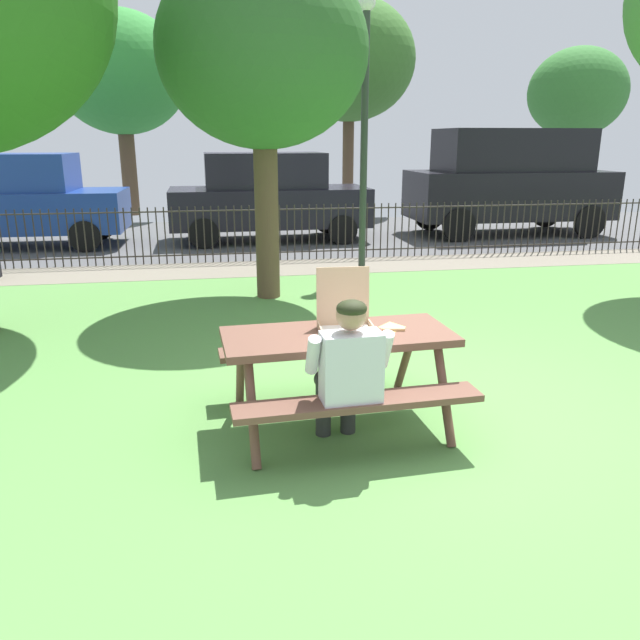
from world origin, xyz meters
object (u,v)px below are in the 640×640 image
(tree_near_table, at_px, (263,53))
(far_tree_midleft, at_px, (121,74))
(pizza_slice_on_table, at_px, (392,327))
(lamp_post_walkway, at_px, (365,111))
(picnic_table_foreground, at_px, (338,354))
(adult_at_table, at_px, (347,369))
(parked_car_left, at_px, (268,196))
(pizza_box_open, at_px, (346,317))
(parked_car_center, at_px, (509,179))
(far_tree_center, at_px, (349,60))
(far_tree_midright, at_px, (577,94))
(parked_car_far_left, at_px, (15,199))

(tree_near_table, relative_size, far_tree_midleft, 0.80)
(pizza_slice_on_table, distance_m, lamp_post_walkway, 6.25)
(picnic_table_foreground, height_order, pizza_slice_on_table, pizza_slice_on_table)
(picnic_table_foreground, height_order, adult_at_table, adult_at_table)
(parked_car_left, xyz_separation_m, far_tree_midleft, (-3.68, 5.60, 3.02))
(pizza_box_open, height_order, parked_car_center, parked_car_center)
(pizza_box_open, height_order, parked_car_left, parked_car_left)
(far_tree_center, bearing_deg, far_tree_midright, 0.00)
(parked_car_far_left, bearing_deg, parked_car_left, -0.01)
(parked_car_far_left, relative_size, far_tree_midright, 0.87)
(pizza_box_open, distance_m, far_tree_center, 15.81)
(lamp_post_walkway, relative_size, far_tree_midright, 0.87)
(parked_car_left, height_order, far_tree_center, far_tree_center)
(parked_car_center, bearing_deg, far_tree_midleft, 149.36)
(parked_car_left, bearing_deg, far_tree_midright, 27.71)
(tree_near_table, relative_size, parked_car_far_left, 1.04)
(adult_at_table, height_order, parked_car_left, parked_car_left)
(adult_at_table, distance_m, far_tree_midleft, 16.31)
(lamp_post_walkway, distance_m, far_tree_midleft, 10.56)
(pizza_slice_on_table, relative_size, far_tree_midleft, 0.04)
(picnic_table_foreground, bearing_deg, pizza_box_open, 37.66)
(picnic_table_foreground, height_order, lamp_post_walkway, lamp_post_walkway)
(far_tree_center, xyz_separation_m, far_tree_midright, (7.63, 0.00, -0.87))
(picnic_table_foreground, relative_size, tree_near_table, 0.41)
(lamp_post_walkway, bearing_deg, far_tree_center, 79.45)
(far_tree_center, bearing_deg, picnic_table_foreground, -102.39)
(pizza_slice_on_table, bearing_deg, picnic_table_foreground, -172.78)
(tree_near_table, relative_size, far_tree_midright, 0.91)
(parked_car_center, bearing_deg, parked_car_far_left, 180.00)
(far_tree_midright, bearing_deg, lamp_post_walkway, -135.43)
(parked_car_far_left, xyz_separation_m, far_tree_midleft, (1.66, 5.60, 3.02))
(pizza_box_open, distance_m, far_tree_midright, 18.76)
(parked_car_center, bearing_deg, adult_at_table, -121.32)
(pizza_slice_on_table, relative_size, lamp_post_walkway, 0.06)
(far_tree_center, bearing_deg, pizza_slice_on_table, -100.77)
(pizza_slice_on_table, relative_size, parked_car_left, 0.06)
(parked_car_center, xyz_separation_m, far_tree_center, (-2.74, 5.60, 3.20))
(tree_near_table, bearing_deg, adult_at_table, -88.18)
(adult_at_table, height_order, far_tree_center, far_tree_center)
(far_tree_midleft, bearing_deg, lamp_post_walkway, -61.47)
(pizza_box_open, relative_size, tree_near_table, 0.10)
(picnic_table_foreground, distance_m, far_tree_center, 15.94)
(parked_car_left, bearing_deg, far_tree_center, 61.55)
(picnic_table_foreground, relative_size, far_tree_midleft, 0.33)
(far_tree_center, bearing_deg, far_tree_midleft, 180.00)
(far_tree_midleft, bearing_deg, far_tree_midright, -0.00)
(tree_near_table, xyz_separation_m, far_tree_midleft, (-3.21, 10.81, 0.70))
(parked_car_left, relative_size, far_tree_midleft, 0.77)
(pizza_slice_on_table, distance_m, adult_at_table, 0.75)
(parked_car_center, bearing_deg, picnic_table_foreground, -122.51)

